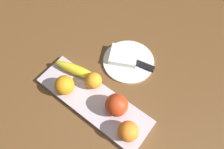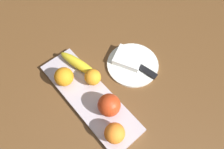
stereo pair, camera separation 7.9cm
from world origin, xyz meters
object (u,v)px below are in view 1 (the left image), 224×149
Objects in this scene: orange_near_banana at (94,81)px; knife at (140,64)px; fruit_tray at (93,101)px; apple at (117,105)px; orange_near_apple at (65,85)px; orange_center at (128,131)px; banana at (76,70)px; dinner_plate at (129,61)px; folded_napkin at (124,56)px.

knife is at bearing -114.79° from orange_near_banana.
apple reaches higher than fruit_tray.
orange_near_apple is 1.05× the size of orange_center.
apple reaches higher than orange_center.
orange_near_apple is (0.20, 0.05, -0.00)m from apple.
banana is 2.94× the size of orange_near_banana.
orange_center reaches higher than dinner_plate.
fruit_tray is 0.14m from banana.
dinner_plate is (0.09, -0.20, -0.05)m from apple.
orange_near_apple is at bearing 1.14° from orange_center.
knife is at bearing -79.07° from apple.
knife is (-0.05, -0.24, 0.01)m from fruit_tray.
apple is at bearing -164.89° from orange_near_apple.
fruit_tray is at bearing 90.00° from dinner_plate.
apple is 0.13m from orange_near_banana.
fruit_tray is 6.33× the size of orange_near_apple.
banana is at bearing -20.81° from fruit_tray.
dinner_plate is (0.17, -0.25, -0.05)m from orange_center.
banana is 0.20m from folded_napkin.
folded_napkin is at bearing -133.22° from banana.
dinner_plate is at bearing 1.86° from knife.
orange_near_banana reaches higher than fruit_tray.
orange_near_banana reaches higher than knife.
folded_napkin is (0.03, -0.22, 0.01)m from fruit_tray.
knife reaches higher than dinner_plate.
dinner_plate is (-0.13, -0.18, -0.03)m from banana.
orange_near_apple is 0.40× the size of knife.
folded_napkin is at bearing -93.76° from orange_near_banana.
apple is at bearing 113.79° from dinner_plate.
apple reaches higher than orange_near_banana.
orange_near_banana is at bearing 77.79° from dinner_plate.
orange_near_apple is at bearing 49.51° from orange_near_banana.
orange_center is (-0.08, 0.05, -0.01)m from apple.
banana is at bearing 1.22° from orange_near_banana.
dinner_plate is at bearing -66.21° from apple.
orange_center is 0.62× the size of folded_napkin.
orange_center is (-0.28, -0.01, -0.00)m from orange_near_apple.
dinner_plate is at bearing -55.44° from orange_center.
fruit_tray is 0.24m from knife.
fruit_tray is 0.12m from orange_near_apple.
folded_napkin is (-0.10, -0.18, -0.02)m from banana.
banana is 0.22m from dinner_plate.
folded_napkin is (0.12, -0.20, -0.04)m from apple.
orange_center is at bearing 128.46° from folded_napkin.
folded_napkin is (0.20, -0.25, -0.03)m from orange_center.
fruit_tray is 5.66× the size of apple.
dinner_plate is 0.05m from knife.
orange_center is (-0.17, 0.03, 0.04)m from fruit_tray.
banana is (0.22, -0.03, -0.02)m from apple.
fruit_tray reaches higher than dinner_plate.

